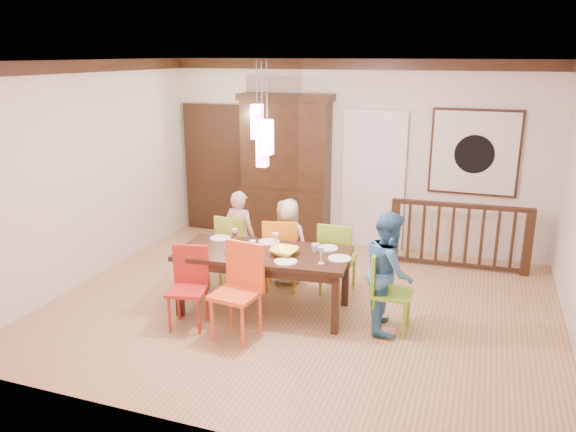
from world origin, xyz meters
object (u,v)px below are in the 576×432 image
(china_hutch, at_px, (286,169))
(chair_end_right, at_px, (393,287))
(person_end_right, at_px, (389,272))
(person_far_mid, at_px, (288,242))
(chair_far_left, at_px, (237,243))
(balustrade, at_px, (459,235))
(dining_table, at_px, (264,258))
(person_far_left, at_px, (240,236))

(china_hutch, bearing_deg, chair_end_right, -49.80)
(person_end_right, bearing_deg, person_far_mid, 44.82)
(chair_far_left, height_order, chair_end_right, chair_far_left)
(balustrade, bearing_deg, person_end_right, -109.09)
(china_hutch, height_order, person_end_right, china_hutch)
(dining_table, relative_size, chair_far_left, 2.20)
(chair_end_right, relative_size, person_end_right, 0.67)
(chair_end_right, height_order, balustrade, balustrade)
(balustrade, bearing_deg, chair_far_left, -154.31)
(person_far_left, relative_size, person_end_right, 0.91)
(person_far_mid, xyz_separation_m, person_end_right, (1.48, -0.86, 0.10))
(person_end_right, bearing_deg, dining_table, 76.59)
(dining_table, distance_m, person_far_left, 1.06)
(chair_end_right, xyz_separation_m, china_hutch, (-2.16, 2.56, 0.67))
(person_end_right, bearing_deg, china_hutch, 24.77)
(person_far_left, xyz_separation_m, person_end_right, (2.13, -0.77, 0.06))
(chair_end_right, height_order, person_far_left, person_far_left)
(chair_end_right, relative_size, china_hutch, 0.38)
(balustrade, bearing_deg, person_far_left, -155.81)
(balustrade, distance_m, person_far_mid, 2.50)
(china_hutch, distance_m, balustrade, 2.86)
(chair_end_right, distance_m, person_far_left, 2.34)
(chair_end_right, height_order, person_far_mid, person_far_mid)
(china_hutch, bearing_deg, dining_table, -75.82)
(chair_far_left, distance_m, person_end_right, 2.24)
(balustrade, height_order, person_end_right, person_end_right)
(dining_table, distance_m, person_far_mid, 0.91)
(dining_table, xyz_separation_m, balustrade, (2.10, 2.22, -0.16))
(balustrade, relative_size, person_far_mid, 1.68)
(dining_table, bearing_deg, person_far_left, 124.25)
(person_far_mid, height_order, person_end_right, person_end_right)
(dining_table, relative_size, chair_end_right, 2.28)
(dining_table, bearing_deg, china_hutch, 98.76)
(balustrade, height_order, person_far_mid, person_far_mid)
(dining_table, xyz_separation_m, person_far_left, (-0.67, 0.81, -0.04))
(chair_far_left, bearing_deg, person_end_right, 167.43)
(chair_end_right, xyz_separation_m, balustrade, (0.58, 2.22, -0.02))
(dining_table, relative_size, balustrade, 1.07)
(person_far_left, height_order, person_far_mid, person_far_left)
(person_end_right, bearing_deg, person_far_left, 55.06)
(chair_far_left, xyz_separation_m, person_far_left, (0.00, 0.09, 0.08))
(dining_table, height_order, person_far_mid, person_far_mid)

